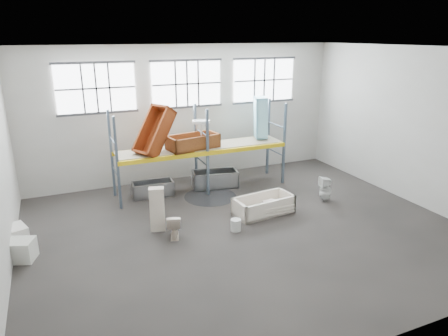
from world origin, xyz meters
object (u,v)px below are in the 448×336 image
cistern_tall (157,209)px  bathtub_beige (264,205)px  blue_tub_upright (261,118)px  bucket (236,225)px  steel_tub_right (215,179)px  toilet_beige (174,225)px  carton_near (21,250)px  steel_tub_left (153,189)px  rust_tub_flat (193,142)px  toilet_white (325,189)px

cistern_tall → bathtub_beige: bearing=11.6°
blue_tub_upright → bucket: 5.03m
steel_tub_right → toilet_beige: bearing=-128.3°
steel_tub_right → carton_near: (-6.31, -2.84, -0.03)m
blue_tub_upright → bucket: (-2.68, -3.64, -2.22)m
blue_tub_upright → toilet_beige: bearing=-143.1°
cistern_tall → carton_near: size_ratio=2.06×
steel_tub_left → rust_tub_flat: size_ratio=0.80×
toilet_white → bucket: toilet_white is taller
toilet_beige → blue_tub_upright: (4.39, 3.29, 2.05)m
bathtub_beige → rust_tub_flat: rust_tub_flat is taller
bucket → steel_tub_left: bearing=113.3°
bucket → carton_near: bearing=173.2°
cistern_tall → blue_tub_upright: 5.70m
cistern_tall → blue_tub_upright: (4.70, 2.72, 1.75)m
bucket → cistern_tall: bearing=155.6°
steel_tub_right → blue_tub_upright: size_ratio=1.09×
bathtub_beige → blue_tub_upright: size_ratio=1.24×
toilet_white → bathtub_beige: bearing=-77.6°
bathtub_beige → cistern_tall: cistern_tall is taller
bucket → blue_tub_upright: bearing=53.6°
rust_tub_flat → bucket: (0.08, -3.35, -1.65)m
toilet_white → steel_tub_left: toilet_white is taller
cistern_tall → steel_tub_left: cistern_tall is taller
toilet_beige → bucket: (1.71, -0.34, -0.17)m
cistern_tall → rust_tub_flat: size_ratio=0.73×
cistern_tall → rust_tub_flat: bearing=66.2°
blue_tub_upright → carton_near: bearing=-160.1°
cistern_tall → steel_tub_right: cistern_tall is taller
steel_tub_right → blue_tub_upright: 2.83m
cistern_tall → carton_near: (-3.51, -0.26, -0.37)m
toilet_beige → steel_tub_left: 3.20m
steel_tub_right → blue_tub_upright: blue_tub_upright is taller
bathtub_beige → toilet_white: bearing=-5.2°
toilet_beige → toilet_white: 5.38m
rust_tub_flat → bucket: bearing=-88.7°
rust_tub_flat → carton_near: size_ratio=2.81×
toilet_white → steel_tub_left: size_ratio=0.61×
rust_tub_flat → carton_near: (-5.45, -2.69, -1.55)m
cistern_tall → bucket: (2.02, -0.92, -0.47)m
steel_tub_left → carton_near: carton_near is taller
steel_tub_left → rust_tub_flat: bearing=-7.3°
bathtub_beige → bucket: (-1.29, -0.73, -0.10)m
carton_near → cistern_tall: bearing=4.2°
blue_tub_upright → rust_tub_flat: bearing=-174.0°
toilet_white → steel_tub_right: bearing=-122.3°
steel_tub_right → bathtub_beige: bearing=-79.6°
bathtub_beige → toilet_white: size_ratio=2.19×
rust_tub_flat → carton_near: bearing=-153.7°
bathtub_beige → steel_tub_left: (-2.81, 2.80, -0.02)m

